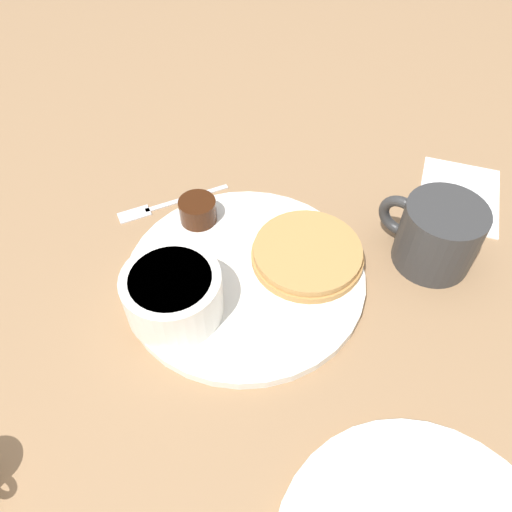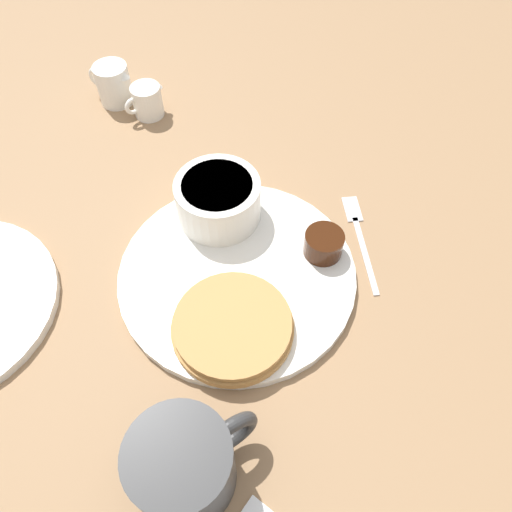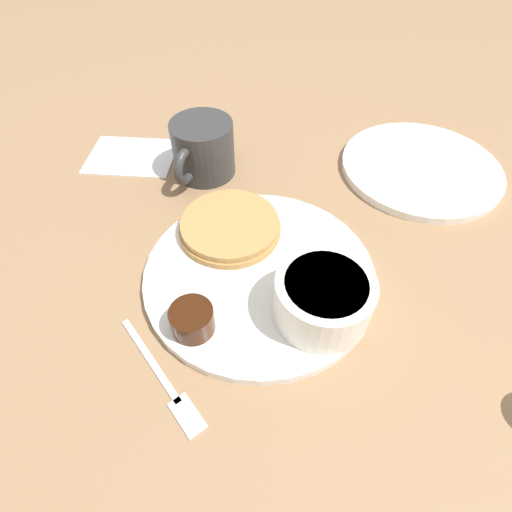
{
  "view_description": "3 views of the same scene",
  "coord_description": "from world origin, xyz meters",
  "px_view_note": "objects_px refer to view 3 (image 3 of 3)",
  "views": [
    {
      "loc": [
        0.36,
        0.02,
        0.46
      ],
      "look_at": [
        -0.01,
        0.01,
        0.03
      ],
      "focal_mm": 35.0,
      "sensor_mm": 36.0,
      "label": 1
    },
    {
      "loc": [
        -0.13,
        0.29,
        0.5
      ],
      "look_at": [
        -0.02,
        -0.01,
        0.03
      ],
      "focal_mm": 35.0,
      "sensor_mm": 36.0,
      "label": 2
    },
    {
      "loc": [
        -0.07,
        -0.29,
        0.38
      ],
      "look_at": [
        -0.0,
        0.01,
        0.03
      ],
      "focal_mm": 28.0,
      "sensor_mm": 36.0,
      "label": 3
    }
  ],
  "objects_px": {
    "plate": "(259,273)",
    "coffee_mug": "(203,149)",
    "bowl": "(323,297)",
    "fork": "(168,386)"
  },
  "relations": [
    {
      "from": "plate",
      "to": "coffee_mug",
      "type": "xyz_separation_m",
      "value": [
        -0.04,
        0.22,
        0.04
      ]
    },
    {
      "from": "plate",
      "to": "bowl",
      "type": "distance_m",
      "value": 0.1
    },
    {
      "from": "bowl",
      "to": "fork",
      "type": "height_order",
      "value": "bowl"
    },
    {
      "from": "bowl",
      "to": "plate",
      "type": "bearing_deg",
      "value": 126.05
    },
    {
      "from": "coffee_mug",
      "to": "fork",
      "type": "bearing_deg",
      "value": -103.18
    },
    {
      "from": "plate",
      "to": "coffee_mug",
      "type": "distance_m",
      "value": 0.23
    },
    {
      "from": "fork",
      "to": "plate",
      "type": "bearing_deg",
      "value": 44.66
    },
    {
      "from": "coffee_mug",
      "to": "plate",
      "type": "bearing_deg",
      "value": -79.84
    },
    {
      "from": "plate",
      "to": "fork",
      "type": "xyz_separation_m",
      "value": [
        -0.12,
        -0.12,
        -0.0
      ]
    },
    {
      "from": "plate",
      "to": "bowl",
      "type": "height_order",
      "value": "bowl"
    }
  ]
}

